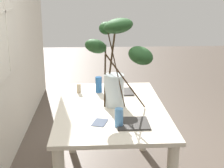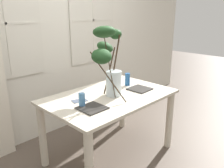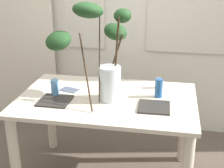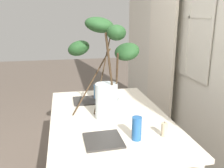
% 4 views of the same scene
% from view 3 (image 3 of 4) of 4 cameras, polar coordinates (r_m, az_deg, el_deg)
% --- Properties ---
extents(curtain_sheer_side, '(0.73, 0.03, 2.42)m').
position_cam_3_polar(curtain_sheer_side, '(3.53, -16.17, 11.79)').
color(curtain_sheer_side, silver).
rests_on(curtain_sheer_side, ground).
extents(dining_table, '(1.36, 0.87, 0.73)m').
position_cam_3_polar(dining_table, '(2.57, -0.91, -5.14)').
color(dining_table, beige).
rests_on(dining_table, ground).
extents(vase_with_branches, '(0.63, 0.54, 0.75)m').
position_cam_3_polar(vase_with_branches, '(2.36, -2.28, 6.03)').
color(vase_with_branches, silver).
rests_on(vase_with_branches, dining_table).
extents(drinking_glass_blue_left, '(0.06, 0.06, 0.13)m').
position_cam_3_polar(drinking_glass_blue_left, '(2.56, -9.95, -0.67)').
color(drinking_glass_blue_left, '#4C84BC').
rests_on(drinking_glass_blue_left, dining_table).
extents(drinking_glass_blue_right, '(0.06, 0.06, 0.15)m').
position_cam_3_polar(drinking_glass_blue_right, '(2.53, 8.17, -0.70)').
color(drinking_glass_blue_right, '#235693').
rests_on(drinking_glass_blue_right, dining_table).
extents(plate_square_left, '(0.23, 0.23, 0.01)m').
position_cam_3_polar(plate_square_left, '(2.49, -9.93, -2.88)').
color(plate_square_left, '#2D2B28').
rests_on(plate_square_left, dining_table).
extents(plate_square_right, '(0.23, 0.23, 0.01)m').
position_cam_3_polar(plate_square_right, '(2.37, 7.35, -4.00)').
color(plate_square_right, '#2D2B28').
rests_on(plate_square_right, dining_table).
extents(napkin_folded, '(0.17, 0.13, 0.00)m').
position_cam_3_polar(napkin_folded, '(2.68, -7.44, -1.01)').
color(napkin_folded, '#4C566B').
rests_on(napkin_folded, dining_table).
extents(pillar_candle, '(0.04, 0.04, 0.10)m').
position_cam_3_polar(pillar_candle, '(2.71, 8.16, 0.17)').
color(pillar_candle, tan).
rests_on(pillar_candle, dining_table).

